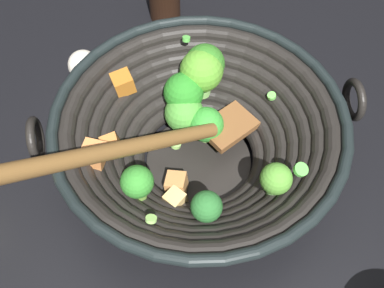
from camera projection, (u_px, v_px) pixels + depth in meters
The scene contains 3 objects.
ground_plane at pixel (199, 164), 0.62m from camera, with size 4.00×4.00×0.00m, color black.
wok at pixel (199, 133), 0.57m from camera, with size 0.36×0.41×0.22m.
garlic_bulb at pixel (84, 65), 0.69m from camera, with size 0.05×0.05×0.05m, color silver.
Camera 1 is at (0.19, -0.26, 0.53)m, focal length 42.35 mm.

